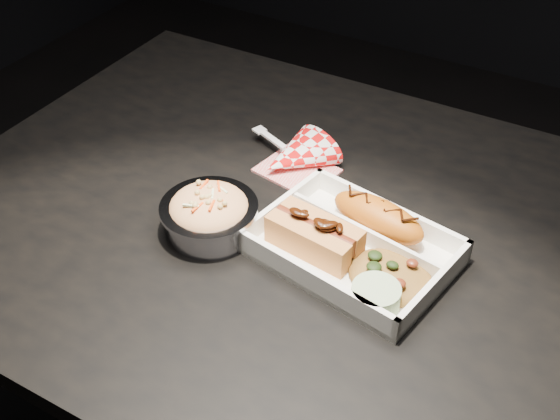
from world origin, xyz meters
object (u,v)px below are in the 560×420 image
(foil_coleslaw_cup, at_px, (209,213))
(napkin_fork, at_px, (295,157))
(hotdog, at_px, (315,233))
(dining_table, at_px, (339,282))
(food_tray, at_px, (353,250))
(fried_pastry, at_px, (378,217))

(foil_coleslaw_cup, height_order, napkin_fork, foil_coleslaw_cup)
(hotdog, relative_size, foil_coleslaw_cup, 0.97)
(dining_table, height_order, food_tray, food_tray)
(hotdog, xyz_separation_m, napkin_fork, (-0.12, 0.16, -0.02))
(food_tray, xyz_separation_m, napkin_fork, (-0.17, 0.14, 0.01))
(dining_table, distance_m, fried_pastry, 0.13)
(hotdog, bearing_deg, dining_table, 76.99)
(foil_coleslaw_cup, bearing_deg, hotdog, 13.22)
(food_tray, relative_size, napkin_fork, 1.66)
(fried_pastry, bearing_deg, dining_table, -149.37)
(hotdog, height_order, foil_coleslaw_cup, foil_coleslaw_cup)
(fried_pastry, relative_size, napkin_fork, 0.84)
(hotdog, bearing_deg, foil_coleslaw_cup, -159.15)
(food_tray, relative_size, hotdog, 2.14)
(napkin_fork, bearing_deg, foil_coleslaw_cup, -75.88)
(dining_table, xyz_separation_m, fried_pastry, (0.04, 0.02, 0.12))
(napkin_fork, bearing_deg, dining_table, -16.85)
(dining_table, bearing_deg, food_tray, -45.03)
(hotdog, xyz_separation_m, foil_coleslaw_cup, (-0.14, -0.03, 0.00))
(dining_table, xyz_separation_m, hotdog, (-0.02, -0.05, 0.12))
(fried_pastry, bearing_deg, napkin_fork, 153.98)
(fried_pastry, distance_m, foil_coleslaw_cup, 0.23)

